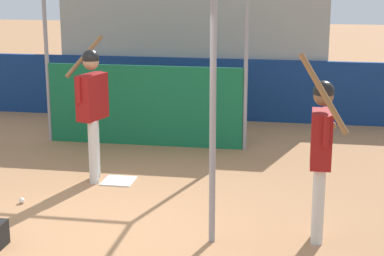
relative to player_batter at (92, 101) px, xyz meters
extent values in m
plane|color=#A8754C|center=(0.65, -1.84, -1.16)|extent=(60.00, 60.00, 0.00)
cube|color=navy|center=(0.65, 4.10, -0.54)|extent=(24.00, 0.12, 1.23)
cube|color=#9E9E99|center=(0.65, 5.76, 0.28)|extent=(5.40, 3.20, 2.88)
cube|color=#195B33|center=(-1.27, 4.56, 0.12)|extent=(0.45, 0.40, 0.10)
cube|color=#195B33|center=(-1.27, 4.74, 0.35)|extent=(0.45, 0.06, 0.40)
cube|color=#195B33|center=(-0.72, 4.56, 0.12)|extent=(0.45, 0.40, 0.10)
cube|color=#195B33|center=(-0.72, 4.74, 0.35)|extent=(0.45, 0.06, 0.40)
cube|color=#195B33|center=(-0.17, 4.56, 0.12)|extent=(0.45, 0.40, 0.10)
cube|color=#195B33|center=(-0.17, 4.74, 0.35)|extent=(0.45, 0.06, 0.40)
cube|color=#195B33|center=(0.38, 4.56, 0.12)|extent=(0.45, 0.40, 0.10)
cube|color=#195B33|center=(0.38, 4.74, 0.35)|extent=(0.45, 0.06, 0.40)
cube|color=#195B33|center=(0.93, 4.56, 0.12)|extent=(0.45, 0.40, 0.10)
cube|color=#195B33|center=(0.93, 4.74, 0.35)|extent=(0.45, 0.06, 0.40)
cube|color=#195B33|center=(1.48, 4.56, 0.12)|extent=(0.45, 0.40, 0.10)
cube|color=#195B33|center=(1.48, 4.74, 0.35)|extent=(0.45, 0.06, 0.40)
cube|color=#195B33|center=(2.03, 4.56, 0.12)|extent=(0.45, 0.40, 0.10)
cube|color=#195B33|center=(2.03, 4.74, 0.35)|extent=(0.45, 0.06, 0.40)
cube|color=#195B33|center=(2.58, 4.56, 0.12)|extent=(0.45, 0.40, 0.10)
cube|color=#195B33|center=(2.58, 4.74, 0.35)|extent=(0.45, 0.06, 0.40)
cube|color=#195B33|center=(-1.27, 5.36, 0.52)|extent=(0.45, 0.40, 0.10)
cube|color=#195B33|center=(-1.27, 5.54, 0.75)|extent=(0.45, 0.06, 0.40)
cube|color=#195B33|center=(-0.72, 5.36, 0.52)|extent=(0.45, 0.40, 0.10)
cube|color=#195B33|center=(-0.72, 5.54, 0.75)|extent=(0.45, 0.06, 0.40)
cube|color=#195B33|center=(-0.17, 5.36, 0.52)|extent=(0.45, 0.40, 0.10)
cube|color=#195B33|center=(-0.17, 5.54, 0.75)|extent=(0.45, 0.06, 0.40)
cube|color=#195B33|center=(0.38, 5.36, 0.52)|extent=(0.45, 0.40, 0.10)
cube|color=#195B33|center=(0.38, 5.54, 0.75)|extent=(0.45, 0.06, 0.40)
cube|color=#195B33|center=(0.93, 5.36, 0.52)|extent=(0.45, 0.40, 0.10)
cube|color=#195B33|center=(0.93, 5.54, 0.75)|extent=(0.45, 0.06, 0.40)
cube|color=#195B33|center=(1.48, 5.36, 0.52)|extent=(0.45, 0.40, 0.10)
cube|color=#195B33|center=(1.48, 5.54, 0.75)|extent=(0.45, 0.06, 0.40)
cube|color=#195B33|center=(2.03, 5.36, 0.52)|extent=(0.45, 0.40, 0.10)
cube|color=#195B33|center=(2.03, 5.54, 0.75)|extent=(0.45, 0.06, 0.40)
cube|color=#195B33|center=(2.58, 5.36, 0.52)|extent=(0.45, 0.40, 0.10)
cube|color=#195B33|center=(2.58, 5.54, 0.75)|extent=(0.45, 0.06, 0.40)
cube|color=#195B33|center=(-1.27, 6.16, 0.92)|extent=(0.45, 0.40, 0.10)
cube|color=#195B33|center=(-0.72, 6.16, 0.92)|extent=(0.45, 0.40, 0.10)
cube|color=#195B33|center=(-0.17, 6.16, 0.92)|extent=(0.45, 0.40, 0.10)
cube|color=#195B33|center=(0.38, 6.16, 0.92)|extent=(0.45, 0.40, 0.10)
cube|color=#195B33|center=(0.93, 6.16, 0.92)|extent=(0.45, 0.40, 0.10)
cube|color=#195B33|center=(1.48, 6.16, 0.92)|extent=(0.45, 0.40, 0.10)
cube|color=#195B33|center=(2.03, 6.16, 0.92)|extent=(0.45, 0.40, 0.10)
cube|color=#195B33|center=(2.58, 6.16, 0.92)|extent=(0.45, 0.40, 0.10)
cylinder|color=gray|center=(1.96, -1.84, 0.31)|extent=(0.07, 0.07, 2.94)
cylinder|color=gray|center=(-1.46, 1.98, 0.31)|extent=(0.07, 0.07, 2.94)
cylinder|color=gray|center=(1.96, 1.98, 0.31)|extent=(0.07, 0.07, 2.94)
cube|color=#14663D|center=(0.25, 1.96, -0.47)|extent=(3.36, 0.03, 1.38)
cube|color=white|center=(0.36, -0.01, -1.15)|extent=(0.44, 0.44, 0.02)
cylinder|color=silver|center=(0.03, -0.13, -0.71)|extent=(0.16, 0.16, 0.90)
cylinder|color=silver|center=(-0.02, 0.11, -0.71)|extent=(0.16, 0.16, 0.90)
cube|color=maroon|center=(0.01, -0.01, 0.06)|extent=(0.35, 0.54, 0.64)
sphere|color=#A37556|center=(0.01, -0.01, 0.55)|extent=(0.23, 0.23, 0.23)
sphere|color=black|center=(0.01, -0.01, 0.61)|extent=(0.24, 0.24, 0.24)
cylinder|color=maroon|center=(-0.10, -0.25, 0.21)|extent=(0.09, 0.09, 0.35)
cylinder|color=maroon|center=(0.04, 0.25, 0.21)|extent=(0.09, 0.09, 0.35)
cylinder|color=brown|center=(-0.21, 0.35, 0.58)|extent=(0.38, 0.70, 0.55)
sphere|color=brown|center=(0.11, 0.19, 0.33)|extent=(0.08, 0.08, 0.08)
cylinder|color=silver|center=(3.11, -1.51, -0.72)|extent=(0.13, 0.13, 0.86)
cylinder|color=silver|center=(3.11, -1.70, -0.72)|extent=(0.13, 0.13, 0.86)
cube|color=maroon|center=(3.11, -1.60, 0.01)|extent=(0.22, 0.41, 0.61)
sphere|color=brown|center=(3.11, -1.60, 0.49)|extent=(0.22, 0.22, 0.22)
sphere|color=black|center=(3.11, -1.60, 0.54)|extent=(0.23, 0.23, 0.23)
cylinder|color=maroon|center=(3.15, -1.39, 0.15)|extent=(0.07, 0.07, 0.34)
cylinder|color=maroon|center=(3.15, -1.82, 0.15)|extent=(0.07, 0.07, 0.34)
cylinder|color=brown|center=(3.10, -1.97, 0.58)|extent=(0.55, 0.30, 0.79)
sphere|color=brown|center=(3.21, -1.73, 0.20)|extent=(0.08, 0.08, 0.08)
sphere|color=white|center=(-0.63, -1.08, -1.12)|extent=(0.07, 0.07, 0.07)
camera|label=1|loc=(2.89, -8.40, 1.79)|focal=60.00mm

